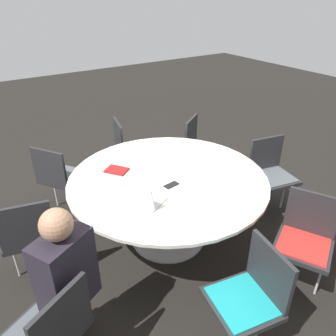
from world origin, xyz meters
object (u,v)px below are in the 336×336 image
chair_0 (51,328)px  laptop (140,197)px  chair_6 (59,174)px  spiral_notebook (117,170)px  chair_2 (306,236)px  person_0 (65,274)px  chair_7 (29,231)px  chair_5 (129,146)px  chair_1 (251,293)px  handbag (317,242)px  cell_phone (171,185)px  chair_4 (200,145)px  chair_3 (271,170)px

chair_0 → laptop: laptop is taller
chair_6 → spiral_notebook: size_ratio=3.35×
chair_2 → person_0: person_0 is taller
chair_7 → spiral_notebook: chair_7 is taller
chair_5 → chair_0: bearing=-24.7°
laptop → chair_7: bearing=35.1°
chair_0 → chair_1: same height
spiral_notebook → handbag: (-1.44, 1.37, -0.61)m
chair_6 → chair_0: bearing=-51.6°
chair_5 → handbag: size_ratio=2.40×
laptop → cell_phone: size_ratio=2.82×
spiral_notebook → handbag: spiral_notebook is taller
cell_phone → chair_2: bearing=125.6°
chair_2 → chair_0: bearing=54.0°
chair_1 → chair_2: same height
chair_4 → person_0: 2.61m
chair_5 → cell_phone: 1.44m
chair_5 → person_0: bearing=-24.1°
chair_2 → chair_4: bearing=-38.2°
chair_3 → spiral_notebook: bearing=-7.7°
chair_2 → chair_6: (1.39, -2.14, 0.00)m
spiral_notebook → chair_5: bearing=-123.2°
chair_0 → chair_7: bearing=56.4°
chair_4 → handbag: (-0.07, 1.77, -0.38)m
chair_4 → chair_7: size_ratio=1.00×
chair_5 → chair_7: size_ratio=1.00×
laptop → cell_phone: laptop is taller
chair_1 → spiral_notebook: size_ratio=3.35×
chair_3 → handbag: 0.91m
chair_2 → chair_4: same height
chair_2 → chair_7: 2.31m
chair_5 → chair_2: bearing=23.1°
chair_1 → chair_0: bearing=78.8°
chair_3 → chair_4: (0.25, -0.97, 0.00)m
chair_1 → chair_2: size_ratio=1.00×
chair_5 → chair_7: same height
person_0 → chair_3: bearing=-17.9°
chair_6 → chair_7: 0.96m
person_0 → chair_4: bearing=4.6°
chair_1 → chair_6: same height
chair_3 → chair_4: 1.00m
chair_7 → spiral_notebook: (-0.91, -0.16, 0.23)m
chair_4 → handbag: 1.81m
chair_6 → laptop: laptop is taller
chair_1 → chair_7: bearing=47.0°
person_0 → spiral_notebook: size_ratio=4.70×
chair_7 → laptop: laptop is taller
spiral_notebook → handbag: bearing=136.4°
chair_1 → spiral_notebook: chair_1 is taller
chair_1 → chair_5: same height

